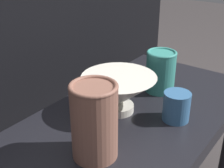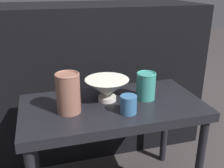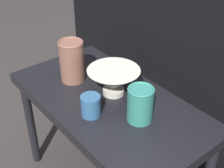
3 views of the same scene
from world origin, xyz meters
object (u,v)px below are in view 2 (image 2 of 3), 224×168
object	(u,v)px
bowl	(107,88)
cup	(128,104)
vase_colorful_right	(146,85)
vase_textured_left	(68,93)

from	to	relation	value
bowl	cup	bearing A→B (deg)	-69.92
vase_colorful_right	cup	size ratio (longest dim) A/B	1.65
vase_textured_left	cup	xyz separation A→B (m)	(0.22, -0.07, -0.05)
vase_textured_left	vase_colorful_right	bearing A→B (deg)	5.86
bowl	cup	distance (m)	0.15
bowl	vase_textured_left	bearing A→B (deg)	-160.00
vase_textured_left	vase_colorful_right	size ratio (longest dim) A/B	1.35
bowl	vase_colorful_right	size ratio (longest dim) A/B	1.57
vase_colorful_right	bowl	bearing A→B (deg)	170.53
vase_textured_left	cup	size ratio (longest dim) A/B	2.22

